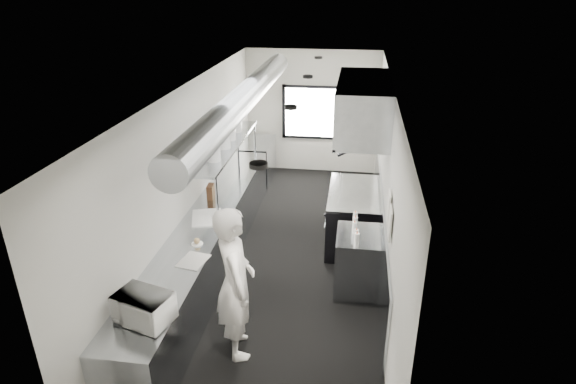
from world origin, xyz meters
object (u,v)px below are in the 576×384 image
(squeeze_bottle_b, at_px, (356,235))
(deli_tub_a, at_px, (143,291))
(squeeze_bottle_e, at_px, (355,218))
(plate_stack_c, at_px, (229,131))
(exhaust_hood, at_px, (363,106))
(microwave, at_px, (143,308))
(knife_block, at_px, (211,191))
(plate_stack_d, at_px, (236,123))
(bottle_station, at_px, (358,262))
(pass_shelf, at_px, (227,146))
(squeeze_bottle_c, at_px, (354,228))
(range, at_px, (352,217))
(small_plate, at_px, (197,244))
(deli_tub_b, at_px, (140,298))
(cutting_board, at_px, (207,218))
(squeeze_bottle_d, at_px, (355,223))
(squeeze_bottle_a, at_px, (357,240))
(far_work_table, at_px, (256,161))
(line_cook, at_px, (235,283))
(plate_stack_b, at_px, (223,139))
(plate_stack_a, at_px, (214,153))
(prep_counter, at_px, (209,244))

(squeeze_bottle_b, bearing_deg, deli_tub_a, -146.39)
(squeeze_bottle_e, bearing_deg, plate_stack_c, 143.98)
(exhaust_hood, height_order, microwave, exhaust_hood)
(knife_block, height_order, plate_stack_d, plate_stack_d)
(bottle_station, height_order, plate_stack_d, plate_stack_d)
(pass_shelf, distance_m, plate_stack_d, 0.79)
(exhaust_hood, distance_m, squeeze_bottle_c, 1.96)
(plate_stack_c, bearing_deg, plate_stack_d, 89.68)
(range, xyz_separation_m, plate_stack_d, (-2.24, 1.06, 1.27))
(squeeze_bottle_b, relative_size, squeeze_bottle_e, 0.87)
(small_plate, relative_size, plate_stack_d, 0.47)
(deli_tub_b, height_order, squeeze_bottle_c, squeeze_bottle_c)
(deli_tub_a, bearing_deg, exhaust_hood, 52.95)
(cutting_board, height_order, squeeze_bottle_d, squeeze_bottle_d)
(cutting_board, bearing_deg, squeeze_bottle_c, -3.94)
(squeeze_bottle_a, xyz_separation_m, squeeze_bottle_b, (-0.01, 0.15, -0.01))
(exhaust_hood, bearing_deg, plate_stack_c, 166.38)
(range, height_order, far_work_table, range)
(line_cook, xyz_separation_m, plate_stack_d, (-0.92, 3.95, 0.77))
(microwave, bearing_deg, bottle_station, 60.45)
(plate_stack_b, bearing_deg, squeeze_bottle_e, -27.86)
(pass_shelf, height_order, deli_tub_b, pass_shelf)
(exhaust_hood, height_order, squeeze_bottle_e, exhaust_hood)
(deli_tub_a, height_order, squeeze_bottle_a, squeeze_bottle_a)
(plate_stack_b, bearing_deg, squeeze_bottle_c, -32.93)
(cutting_board, bearing_deg, bottle_station, -4.63)
(microwave, relative_size, knife_block, 2.32)
(cutting_board, xyz_separation_m, plate_stack_d, (-0.07, 2.28, 0.83))
(deli_tub_b, height_order, plate_stack_a, plate_stack_a)
(pass_shelf, height_order, range, pass_shelf)
(prep_counter, distance_m, range, 2.50)
(pass_shelf, height_order, squeeze_bottle_d, pass_shelf)
(prep_counter, xyz_separation_m, deli_tub_a, (-0.15, -1.97, 0.50))
(line_cook, distance_m, deli_tub_b, 1.07)
(microwave, relative_size, small_plate, 3.33)
(deli_tub_b, height_order, plate_stack_d, plate_stack_d)
(range, relative_size, squeeze_bottle_b, 9.27)
(plate_stack_a, bearing_deg, bottle_station, -20.45)
(plate_stack_b, height_order, squeeze_bottle_c, plate_stack_b)
(knife_block, bearing_deg, small_plate, -85.98)
(small_plate, bearing_deg, plate_stack_a, 95.45)
(small_plate, distance_m, squeeze_bottle_b, 2.18)
(squeeze_bottle_c, bearing_deg, prep_counter, 175.71)
(cutting_board, xyz_separation_m, squeeze_bottle_b, (2.24, -0.37, 0.08))
(range, relative_size, squeeze_bottle_d, 8.09)
(plate_stack_d, bearing_deg, squeeze_bottle_c, -46.92)
(bottle_station, relative_size, squeeze_bottle_e, 4.54)
(squeeze_bottle_e, bearing_deg, cutting_board, -177.04)
(prep_counter, relative_size, plate_stack_c, 18.39)
(far_work_table, bearing_deg, microwave, -89.46)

